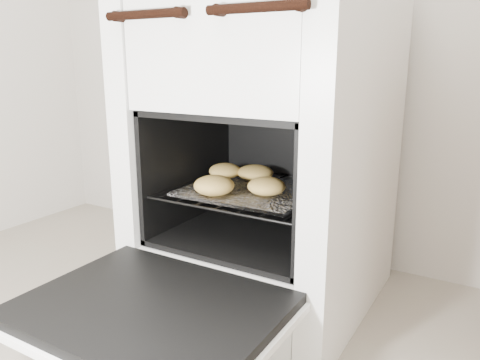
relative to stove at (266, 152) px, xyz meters
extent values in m
cube|color=white|center=(0.00, 0.02, 0.01)|extent=(0.66, 0.71, 1.02)
cylinder|color=black|center=(-0.15, -0.36, 0.39)|extent=(0.24, 0.02, 0.02)
cylinder|color=black|center=(0.15, -0.36, 0.39)|extent=(0.24, 0.02, 0.02)
cube|color=black|center=(0.00, -0.56, -0.27)|extent=(0.57, 0.44, 0.03)
cube|color=white|center=(0.00, -0.56, -0.29)|extent=(0.60, 0.46, 0.02)
cylinder|color=black|center=(-0.24, -0.07, -0.11)|extent=(0.01, 0.46, 0.01)
cylinder|color=black|center=(0.24, -0.07, -0.11)|extent=(0.01, 0.46, 0.01)
cylinder|color=black|center=(0.00, -0.29, -0.11)|extent=(0.47, 0.01, 0.01)
cylinder|color=black|center=(0.00, 0.15, -0.11)|extent=(0.47, 0.01, 0.01)
cylinder|color=black|center=(-0.20, -0.07, -0.11)|extent=(0.01, 0.44, 0.01)
cylinder|color=black|center=(-0.13, -0.07, -0.11)|extent=(0.01, 0.44, 0.01)
cylinder|color=black|center=(-0.07, -0.07, -0.11)|extent=(0.01, 0.44, 0.01)
cylinder|color=black|center=(0.00, -0.07, -0.11)|extent=(0.01, 0.44, 0.01)
cylinder|color=black|center=(0.07, -0.07, -0.11)|extent=(0.01, 0.44, 0.01)
cylinder|color=black|center=(0.13, -0.07, -0.11)|extent=(0.01, 0.44, 0.01)
cylinder|color=black|center=(0.20, -0.07, -0.11)|extent=(0.01, 0.44, 0.01)
cube|color=silver|center=(0.00, -0.10, -0.10)|extent=(0.38, 0.33, 0.01)
ellipsoid|color=#D6AF55|center=(-0.04, 0.01, -0.07)|extent=(0.16, 0.16, 0.05)
ellipsoid|color=#D6AF55|center=(-0.06, -0.21, -0.07)|extent=(0.16, 0.16, 0.06)
ellipsoid|color=#D6AF55|center=(0.07, -0.13, -0.07)|extent=(0.13, 0.13, 0.05)
ellipsoid|color=#D6AF55|center=(-0.14, -0.02, -0.07)|extent=(0.14, 0.14, 0.05)
camera|label=1|loc=(0.66, -1.28, 0.28)|focal=35.00mm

